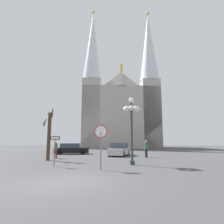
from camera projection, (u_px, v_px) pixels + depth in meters
ground_plane at (64, 182)px, 7.93m from camera, size 120.00×120.00×0.00m
cathedral at (120, 107)px, 46.14m from camera, size 19.48×15.23×34.02m
stop_sign at (101, 138)px, 11.55m from camera, size 0.81×0.14×2.73m
one_way_arrow_sign at (55, 147)px, 12.86m from camera, size 0.61×0.22×2.06m
street_lamp at (132, 116)px, 14.11m from camera, size 1.32×1.32×5.04m
bare_tree at (49, 135)px, 16.88m from camera, size 0.96×0.96×4.69m
parked_car_near_silver at (119, 150)px, 21.87m from camera, size 2.43×4.72×1.50m
parked_car_far_black at (72, 149)px, 24.30m from camera, size 4.60×2.44×1.39m
pedestrian_walking at (146, 147)px, 19.48m from camera, size 0.32×0.32×1.76m
pedestrian_standing at (56, 148)px, 18.54m from camera, size 0.32×0.32×1.67m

